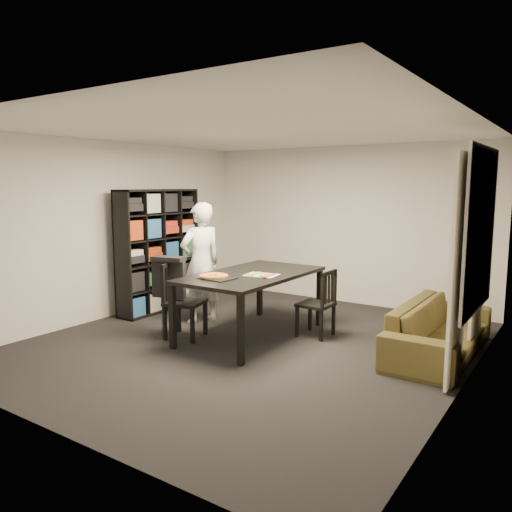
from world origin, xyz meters
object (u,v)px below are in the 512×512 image
Objects in this scene: baking_tray at (217,278)px; chair_left at (178,295)px; pepperoni_pizza at (214,276)px; dining_table at (252,279)px; chair_right at (322,299)px; person at (201,263)px; sofa at (440,329)px; bookshelf at (159,250)px.

chair_left is at bearing 179.59° from baking_tray.
chair_left is at bearing -178.28° from pepperoni_pizza.
chair_right is at bearing 31.89° from dining_table.
person is (-0.21, 0.70, 0.31)m from chair_left.
chair_left is (-0.78, -0.55, -0.21)m from dining_table.
chair_right is at bearing 96.61° from sofa.
pepperoni_pizza is 0.17× the size of sofa.
chair_left is 2.44× the size of baking_tray.
bookshelf is at bearing 94.07° from sofa.
bookshelf reaches higher than dining_table.
chair_right is (0.77, 0.48, -0.26)m from dining_table.
bookshelf is 2.15× the size of chair_right.
dining_table is 5.74× the size of pepperoni_pizza.
chair_right is (2.77, 0.13, -0.45)m from bookshelf.
person is (-1.75, -0.32, 0.36)m from chair_right.
pepperoni_pizza is at bearing -110.51° from dining_table.
dining_table is at bearing -70.00° from chair_left.
bookshelf is 1.10× the size of person.
bookshelf reaches higher than pepperoni_pizza.
chair_left is 1.11× the size of chair_right.
baking_tray is 2.69m from sofa.
chair_right is at bearing 121.53° from person.
chair_left reaches higher than pepperoni_pizza.
baking_tray is 0.07m from pepperoni_pizza.
dining_table is 0.57m from baking_tray.
person is 3.28m from sofa.
pepperoni_pizza reaches higher than dining_table.
dining_table is 2.06× the size of chair_left.
pepperoni_pizza is at bearing -103.56° from chair_left.
chair_left is 0.65m from pepperoni_pizza.
person is 4.31× the size of baking_tray.
pepperoni_pizza is (0.78, -0.69, 0.00)m from person.
dining_table is at bearing -9.82° from bookshelf.
chair_left is at bearing 111.77° from sofa.
person is (1.02, -0.19, -0.09)m from bookshelf.
dining_table is 0.94m from chair_right.
person is 1.04m from pepperoni_pizza.
pepperoni_pizza is (0.58, 0.02, 0.31)m from chair_left.
chair_left is 0.48× the size of sofa.
bookshelf is 0.95× the size of dining_table.
dining_table is 2.35m from sofa.
chair_right is at bearing -71.66° from chair_left.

